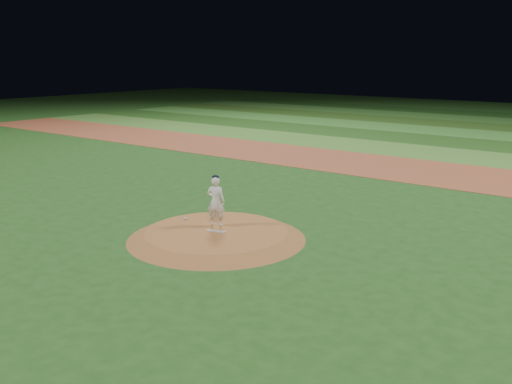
# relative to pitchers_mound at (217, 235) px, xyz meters

# --- Properties ---
(ground) EXTENTS (120.00, 120.00, 0.00)m
(ground) POSITION_rel_pitchers_mound_xyz_m (0.00, 0.00, -0.12)
(ground) COLOR #1F4C18
(ground) RESTS_ON ground
(infield_dirt_band) EXTENTS (70.00, 6.00, 0.02)m
(infield_dirt_band) POSITION_rel_pitchers_mound_xyz_m (0.00, 14.00, -0.12)
(infield_dirt_band) COLOR brown
(infield_dirt_band) RESTS_ON ground
(outfield_stripe_0) EXTENTS (70.00, 5.00, 0.02)m
(outfield_stripe_0) POSITION_rel_pitchers_mound_xyz_m (0.00, 19.50, -0.12)
(outfield_stripe_0) COLOR #437D2D
(outfield_stripe_0) RESTS_ON ground
(outfield_stripe_1) EXTENTS (70.00, 5.00, 0.02)m
(outfield_stripe_1) POSITION_rel_pitchers_mound_xyz_m (0.00, 24.50, -0.12)
(outfield_stripe_1) COLOR #214F19
(outfield_stripe_1) RESTS_ON ground
(outfield_stripe_2) EXTENTS (70.00, 5.00, 0.02)m
(outfield_stripe_2) POSITION_rel_pitchers_mound_xyz_m (0.00, 29.50, -0.12)
(outfield_stripe_2) COLOR #367A2C
(outfield_stripe_2) RESTS_ON ground
(outfield_stripe_3) EXTENTS (70.00, 5.00, 0.02)m
(outfield_stripe_3) POSITION_rel_pitchers_mound_xyz_m (0.00, 34.50, -0.12)
(outfield_stripe_3) COLOR #274D18
(outfield_stripe_3) RESTS_ON ground
(pitchers_mound) EXTENTS (5.50, 5.50, 0.25)m
(pitchers_mound) POSITION_rel_pitchers_mound_xyz_m (0.00, 0.00, 0.00)
(pitchers_mound) COLOR #975E2F
(pitchers_mound) RESTS_ON ground
(pitching_rubber) EXTENTS (0.62, 0.32, 0.03)m
(pitching_rubber) POSITION_rel_pitchers_mound_xyz_m (0.04, -0.07, 0.14)
(pitching_rubber) COLOR beige
(pitching_rubber) RESTS_ON pitchers_mound
(rosin_bag) EXTENTS (0.12, 0.12, 0.07)m
(rosin_bag) POSITION_rel_pitchers_mound_xyz_m (-1.64, 0.31, 0.16)
(rosin_bag) COLOR beige
(rosin_bag) RESTS_ON pitchers_mound
(pitcher_on_mound) EXTENTS (0.68, 0.58, 1.65)m
(pitcher_on_mound) POSITION_rel_pitchers_mound_xyz_m (-0.38, 0.41, 0.94)
(pitcher_on_mound) COLOR white
(pitcher_on_mound) RESTS_ON pitchers_mound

